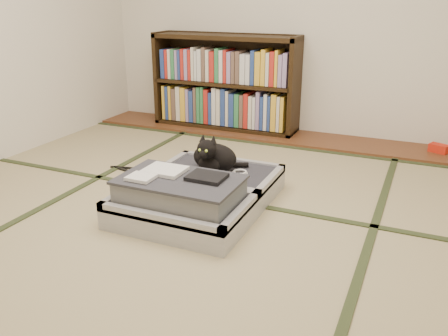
% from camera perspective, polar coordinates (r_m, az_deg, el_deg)
% --- Properties ---
extents(floor, '(4.50, 4.50, 0.00)m').
position_cam_1_polar(floor, '(2.86, -3.77, -6.78)').
color(floor, tan).
rests_on(floor, ground).
extents(wood_strip, '(4.00, 0.50, 0.02)m').
position_cam_1_polar(wood_strip, '(4.60, 7.75, 3.76)').
color(wood_strip, brown).
rests_on(wood_strip, ground).
extents(red_item, '(0.17, 0.14, 0.07)m').
position_cam_1_polar(red_item, '(4.46, 24.43, 2.18)').
color(red_item, red).
rests_on(red_item, wood_strip).
extents(tatami_borders, '(4.00, 4.50, 0.01)m').
position_cam_1_polar(tatami_borders, '(3.27, 0.22, -3.13)').
color(tatami_borders, '#2D381E').
rests_on(tatami_borders, ground).
extents(bookcase, '(1.47, 0.34, 0.94)m').
position_cam_1_polar(bookcase, '(4.79, 0.14, 10.02)').
color(bookcase, black).
rests_on(bookcase, wood_strip).
extents(suitcase, '(0.80, 1.07, 0.32)m').
position_cam_1_polar(suitcase, '(3.01, -3.27, -3.06)').
color(suitcase, '#ADADB2').
rests_on(suitcase, floor).
extents(cat, '(0.36, 0.36, 0.29)m').
position_cam_1_polar(cat, '(3.20, -1.29, 1.32)').
color(cat, black).
rests_on(cat, suitcase).
extents(cable_coil, '(0.11, 0.11, 0.03)m').
position_cam_1_polar(cable_coil, '(3.19, 1.89, -0.57)').
color(cable_coil, white).
rests_on(cable_coil, suitcase).
extents(hanger, '(0.46, 0.26, 0.01)m').
position_cam_1_polar(hanger, '(3.73, -10.59, -0.39)').
color(hanger, black).
rests_on(hanger, floor).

